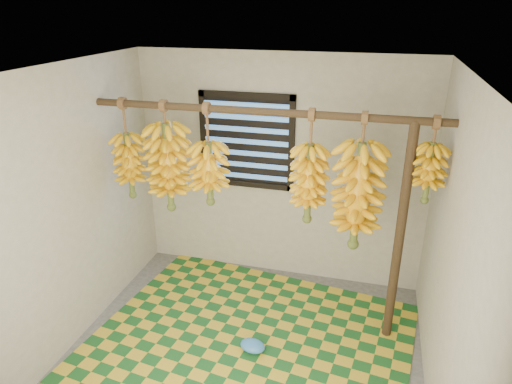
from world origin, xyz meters
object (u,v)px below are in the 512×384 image
(banana_bunch_b, at_px, (169,168))
(banana_bunch_c, at_px, (209,174))
(banana_bunch_a, at_px, (130,165))
(plastic_bag, at_px, (253,346))
(support_post, at_px, (399,238))
(banana_bunch_f, at_px, (429,173))
(woven_mat, at_px, (250,340))
(banana_bunch_e, at_px, (357,197))
(banana_bunch_d, at_px, (309,184))

(banana_bunch_b, bearing_deg, banana_bunch_c, 0.00)
(banana_bunch_a, bearing_deg, plastic_bag, -21.75)
(support_post, distance_m, banana_bunch_f, 0.62)
(woven_mat, bearing_deg, banana_bunch_c, 139.80)
(banana_bunch_a, bearing_deg, banana_bunch_f, 0.00)
(support_post, height_order, banana_bunch_b, banana_bunch_b)
(banana_bunch_a, xyz_separation_m, banana_bunch_e, (2.09, 0.00, -0.08))
(plastic_bag, bearing_deg, support_post, 25.17)
(banana_bunch_b, bearing_deg, support_post, 0.00)
(banana_bunch_b, bearing_deg, banana_bunch_f, 0.00)
(support_post, relative_size, banana_bunch_e, 1.70)
(support_post, xyz_separation_m, banana_bunch_a, (-2.46, -0.00, 0.42))
(banana_bunch_f, bearing_deg, plastic_bag, -157.48)
(banana_bunch_c, xyz_separation_m, banana_bunch_f, (1.82, 0.00, 0.18))
(plastic_bag, xyz_separation_m, banana_bunch_d, (0.35, 0.53, 1.35))
(plastic_bag, height_order, banana_bunch_c, banana_bunch_c)
(banana_bunch_a, xyz_separation_m, banana_bunch_b, (0.39, 0.00, 0.01))
(support_post, bearing_deg, banana_bunch_b, -180.00)
(woven_mat, bearing_deg, banana_bunch_e, 26.84)
(support_post, height_order, banana_bunch_e, banana_bunch_e)
(banana_bunch_b, distance_m, banana_bunch_d, 1.28)
(banana_bunch_b, xyz_separation_m, banana_bunch_d, (1.28, 0.00, -0.02))
(plastic_bag, xyz_separation_m, banana_bunch_b, (-0.93, 0.53, 1.38))
(woven_mat, bearing_deg, banana_bunch_d, 45.63)
(plastic_bag, distance_m, banana_bunch_e, 1.58)
(support_post, xyz_separation_m, plastic_bag, (-1.13, -0.53, -0.94))
(woven_mat, distance_m, banana_bunch_e, 1.61)
(banana_bunch_d, xyz_separation_m, banana_bunch_f, (0.93, 0.00, 0.19))
(banana_bunch_c, bearing_deg, support_post, 0.00)
(banana_bunch_a, xyz_separation_m, banana_bunch_d, (1.68, 0.00, -0.01))
(support_post, xyz_separation_m, banana_bunch_d, (-0.78, 0.00, 0.41))
(support_post, relative_size, plastic_bag, 8.67)
(banana_bunch_e, bearing_deg, banana_bunch_d, 180.00)
(banana_bunch_c, bearing_deg, plastic_bag, -44.45)
(banana_bunch_a, relative_size, banana_bunch_c, 1.02)
(woven_mat, height_order, plastic_bag, plastic_bag)
(banana_bunch_b, relative_size, banana_bunch_c, 1.11)
(banana_bunch_d, bearing_deg, plastic_bag, -123.21)
(support_post, xyz_separation_m, banana_bunch_c, (-1.67, 0.00, 0.42))
(support_post, xyz_separation_m, woven_mat, (-1.18, -0.41, -0.99))
(banana_bunch_c, bearing_deg, woven_mat, -40.20)
(banana_bunch_c, distance_m, banana_bunch_f, 1.83)
(support_post, distance_m, banana_bunch_a, 2.49)
(woven_mat, relative_size, banana_bunch_b, 2.66)
(banana_bunch_d, height_order, banana_bunch_e, same)
(banana_bunch_f, bearing_deg, banana_bunch_b, -180.00)
(banana_bunch_b, bearing_deg, woven_mat, -25.03)
(banana_bunch_f, bearing_deg, banana_bunch_e, 180.00)
(support_post, relative_size, woven_mat, 0.73)
(banana_bunch_b, xyz_separation_m, banana_bunch_c, (0.39, 0.00, -0.02))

